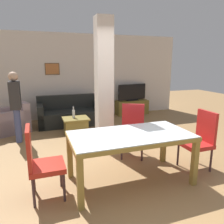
# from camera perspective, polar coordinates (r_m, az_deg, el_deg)

# --- Properties ---
(ground_plane) EXTENTS (18.00, 18.00, 0.00)m
(ground_plane) POSITION_cam_1_polar(r_m,az_deg,el_deg) (3.61, 4.65, -17.35)
(ground_plane) COLOR olive
(back_wall) EXTENTS (7.20, 0.09, 2.70)m
(back_wall) POSITION_cam_1_polar(r_m,az_deg,el_deg) (7.32, -9.32, 9.16)
(back_wall) COLOR beige
(back_wall) RESTS_ON ground_plane
(divider_pillar) EXTENTS (0.34, 0.30, 2.70)m
(divider_pillar) POSITION_cam_1_polar(r_m,az_deg,el_deg) (4.59, -2.10, 7.12)
(divider_pillar) COLOR beige
(divider_pillar) RESTS_ON ground_plane
(dining_table) EXTENTS (1.82, 0.94, 0.77)m
(dining_table) POSITION_cam_1_polar(r_m,az_deg,el_deg) (3.34, 4.85, -8.09)
(dining_table) COLOR olive
(dining_table) RESTS_ON ground_plane
(dining_chair_far_right) EXTENTS (0.62, 0.62, 1.01)m
(dining_chair_far_right) POSITION_cam_1_polar(r_m,az_deg,el_deg) (4.30, 5.41, -4.25)
(dining_chair_far_right) COLOR #B42025
(dining_chair_far_right) RESTS_ON ground_plane
(dining_chair_head_left) EXTENTS (0.46, 0.46, 1.01)m
(dining_chair_head_left) POSITION_cam_1_polar(r_m,az_deg,el_deg) (3.11, -18.27, -11.87)
(dining_chair_head_left) COLOR red
(dining_chair_head_left) RESTS_ON ground_plane
(dining_chair_head_right) EXTENTS (0.46, 0.46, 1.01)m
(dining_chair_head_right) POSITION_cam_1_polar(r_m,az_deg,el_deg) (4.04, 21.93, -6.31)
(dining_chair_head_right) COLOR #B11F1D
(dining_chair_head_right) RESTS_ON ground_plane
(sofa) EXTENTS (1.84, 0.90, 0.83)m
(sofa) POSITION_cam_1_polar(r_m,az_deg,el_deg) (6.62, -10.90, -0.63)
(sofa) COLOR black
(sofa) RESTS_ON ground_plane
(armchair) EXTENTS (1.10, 1.08, 0.78)m
(armchair) POSITION_cam_1_polar(r_m,az_deg,el_deg) (6.37, -24.90, -2.25)
(armchair) COLOR #A3898D
(armchair) RESTS_ON ground_plane
(coffee_table) EXTENTS (0.63, 0.54, 0.45)m
(coffee_table) POSITION_cam_1_polar(r_m,az_deg,el_deg) (5.60, -9.41, -3.67)
(coffee_table) COLOR olive
(coffee_table) RESTS_ON ground_plane
(bottle) EXTENTS (0.07, 0.07, 0.29)m
(bottle) POSITION_cam_1_polar(r_m,az_deg,el_deg) (5.52, -10.01, -0.42)
(bottle) COLOR #B2B7BC
(bottle) RESTS_ON coffee_table
(tv_stand) EXTENTS (1.15, 0.40, 0.49)m
(tv_stand) POSITION_cam_1_polar(r_m,az_deg,el_deg) (7.76, 5.18, 1.25)
(tv_stand) COLOR brown
(tv_stand) RESTS_ON ground_plane
(tv_screen) EXTENTS (1.08, 0.26, 0.57)m
(tv_screen) POSITION_cam_1_polar(r_m,az_deg,el_deg) (7.67, 5.26, 5.07)
(tv_screen) COLOR black
(tv_screen) RESTS_ON tv_stand
(standing_person) EXTENTS (0.22, 0.38, 1.61)m
(standing_person) POSITION_cam_1_polar(r_m,az_deg,el_deg) (5.40, -23.86, 2.32)
(standing_person) COLOR #3E4874
(standing_person) RESTS_ON ground_plane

